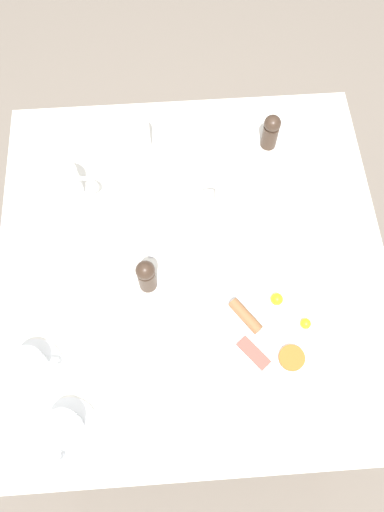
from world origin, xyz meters
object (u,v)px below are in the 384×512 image
Objects in this scene: breakfast_plate at (273,330)px; pepper_grinder at (271,131)px; teapot_far at (234,196)px; fork_by_plate at (153,228)px; water_glass_tall at (136,136)px; knife_by_plate at (327,243)px; teapot_near at (62,185)px; teacup_with_saucer_left at (64,431)px; teacup_with_saucer_right at (29,367)px; spoon_for_tea at (141,393)px; salt_grinder at (146,275)px.

breakfast_plate is 0.54m from pepper_grinder.
teapot_far is 0.22m from fork_by_plate.
water_glass_tall is 0.76× the size of fork_by_plate.
water_glass_tall reaches higher than teapot_far.
pepper_grinder is 0.34m from knife_by_plate.
breakfast_plate reaches higher than knife_by_plate.
teapot_near reaches higher than breakfast_plate.
teapot_far is 1.33× the size of teacup_with_saucer_left.
breakfast_plate is 2.20× the size of water_glass_tall.
water_glass_tall is 0.57m from knife_by_plate.
teacup_with_saucer_right is 0.65× the size of knife_by_plate.
fork_by_plate is 0.78× the size of knife_by_plate.
teacup_with_saucer_right is 0.26m from spoon_for_tea.
breakfast_plate is 1.48× the size of teapot_near.
teacup_with_saucer_right is 0.33m from salt_grinder.
pepper_grinder is 1.00× the size of salt_grinder.
breakfast_plate is 1.66× the size of fork_by_plate.
teapot_far is 1.33× the size of teacup_with_saucer_right.
teacup_with_saucer_left is 1.26× the size of pepper_grinder.
fork_by_plate is (0.33, 0.24, -0.06)m from pepper_grinder.
teapot_far is 1.68× the size of salt_grinder.
teapot_near is 1.01× the size of teapot_far.
teacup_with_saucer_left is at bearing 67.11° from fork_by_plate.
teapot_near is 0.56m from spoon_for_tea.
spoon_for_tea is at bearing 164.24° from teacup_with_saucer_right.
knife_by_plate is (-0.11, 0.32, -0.06)m from pepper_grinder.
knife_by_plate is at bearing -169.99° from salt_grinder.
teacup_with_saucer_right is 1.26× the size of pepper_grinder.
teacup_with_saucer_right is 0.86m from pepper_grinder.
water_glass_tall is (0.30, -0.54, 0.06)m from breakfast_plate.
pepper_grinder is (-0.56, -0.13, 0.01)m from teapot_near.
teacup_with_saucer_right is at bearing 50.39° from fork_by_plate.
breakfast_plate is at bearing -158.77° from spoon_for_tea.
teacup_with_saucer_right reaches higher than fork_by_plate.
teapot_far reaches higher than salt_grinder.
knife_by_plate is at bearing 170.29° from fork_by_plate.
fork_by_plate is 0.45m from knife_by_plate.
fork_by_plate is (-0.21, -0.49, -0.03)m from teacup_with_saucer_left.
teapot_far is 1.47× the size of water_glass_tall.
water_glass_tall is at bearing -0.72° from pepper_grinder.
teacup_with_saucer_right reaches higher than knife_by_plate.
teacup_with_saucer_right is 1.26× the size of salt_grinder.
teacup_with_saucer_right is 1.11× the size of water_glass_tall.
fork_by_plate is at bearing -47.22° from breakfast_plate.
breakfast_plate is 0.40m from fork_by_plate.
knife_by_plate is at bearing 145.70° from water_glass_tall.
salt_grinder is 0.17m from fork_by_plate.
teacup_with_saucer_left is 1.11× the size of water_glass_tall.
pepper_grinder is at bearing -136.40° from teacup_with_saucer_right.
teapot_near is at bearing -39.21° from breakfast_plate.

